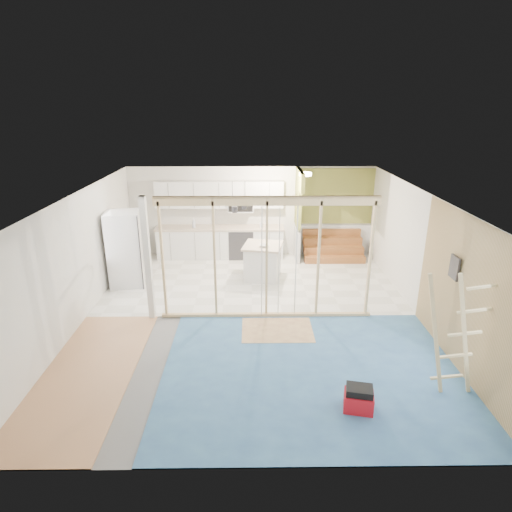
{
  "coord_description": "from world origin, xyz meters",
  "views": [
    {
      "loc": [
        -0.01,
        -8.09,
        4.27
      ],
      "look_at": [
        0.09,
        0.6,
        1.15
      ],
      "focal_mm": 30.0,
      "sensor_mm": 36.0,
      "label": 1
    }
  ],
  "objects_px": {
    "fridge": "(126,249)",
    "toolbox": "(359,399)",
    "island": "(263,262)",
    "ladder": "(454,335)"
  },
  "relations": [
    {
      "from": "fridge",
      "to": "island",
      "type": "height_order",
      "value": "fridge"
    },
    {
      "from": "fridge",
      "to": "toolbox",
      "type": "height_order",
      "value": "fridge"
    },
    {
      "from": "island",
      "to": "ladder",
      "type": "xyz_separation_m",
      "value": [
        2.73,
        -4.64,
        0.56
      ]
    },
    {
      "from": "toolbox",
      "to": "ladder",
      "type": "xyz_separation_m",
      "value": [
        1.46,
        0.41,
        0.82
      ]
    },
    {
      "from": "toolbox",
      "to": "ladder",
      "type": "height_order",
      "value": "ladder"
    },
    {
      "from": "fridge",
      "to": "toolbox",
      "type": "xyz_separation_m",
      "value": [
        4.62,
        -4.71,
        -0.74
      ]
    },
    {
      "from": "island",
      "to": "toolbox",
      "type": "xyz_separation_m",
      "value": [
        1.27,
        -5.05,
        -0.26
      ]
    },
    {
      "from": "island",
      "to": "ladder",
      "type": "bearing_deg",
      "value": -48.54
    },
    {
      "from": "fridge",
      "to": "toolbox",
      "type": "distance_m",
      "value": 6.64
    },
    {
      "from": "fridge",
      "to": "toolbox",
      "type": "relative_size",
      "value": 3.87
    }
  ]
}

